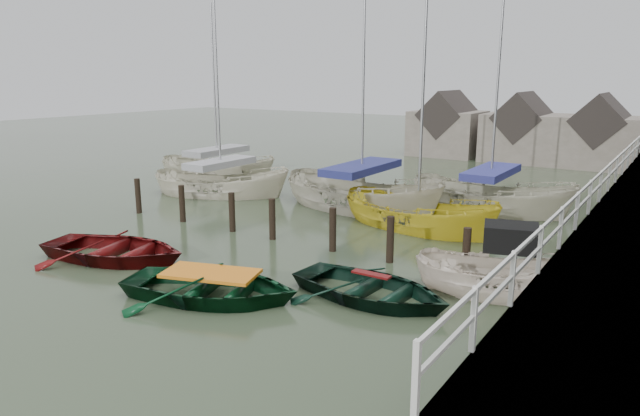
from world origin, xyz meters
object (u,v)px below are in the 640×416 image
Objects in this scene: sailboat_c at (418,227)px; sailboat_d at (489,209)px; rowboat_red at (116,260)px; rowboat_green at (212,299)px; sailboat_e at (218,179)px; rowboat_dkgreen at (371,299)px; sailboat_b at (361,208)px; sailboat_a at (222,194)px; motorboat at (504,292)px.

sailboat_d reaches higher than sailboat_c.
rowboat_red is 1.02× the size of rowboat_green.
sailboat_e is at bearing 24.70° from rowboat_green.
sailboat_b is (-4.95, 8.29, 0.06)m from rowboat_dkgreen.
sailboat_c is 1.08× the size of sailboat_e.
sailboat_a is 0.96× the size of sailboat_b.
rowboat_red is 11.16m from motorboat.
sailboat_d is at bearing -45.16° from rowboat_red.
rowboat_green is 7.33m from motorboat.
sailboat_d is 1.15× the size of sailboat_e.
sailboat_d is (-3.21, 9.02, -0.03)m from motorboat.
sailboat_b is 1.04× the size of sailboat_d.
sailboat_a is 1.00× the size of sailboat_d.
sailboat_c is at bearing -115.24° from sailboat_e.
sailboat_c is at bearing 18.69° from rowboat_dkgreen.
rowboat_red is at bearing -161.34° from sailboat_e.
rowboat_green is at bearing 171.90° from sailboat_d.
sailboat_a reaches higher than sailboat_d.
sailboat_b is (6.82, 1.02, -0.01)m from sailboat_a.
sailboat_d is at bearing -49.65° from sailboat_b.
rowboat_dkgreen is 13.84m from sailboat_a.
motorboat is 19.05m from sailboat_e.
sailboat_b is at bearing -103.90° from sailboat_a.
rowboat_red is 14.58m from sailboat_d.
sailboat_a reaches higher than rowboat_dkgreen.
sailboat_a reaches higher than motorboat.
motorboat is at bearing -73.05° from rowboat_green.
sailboat_c is (6.05, 8.43, 0.01)m from rowboat_red.
rowboat_green is 13.52m from sailboat_d.
sailboat_e is (-6.73, 11.53, 0.06)m from rowboat_red.
motorboat is 9.57m from sailboat_d.
sailboat_a is 11.88m from sailboat_d.
sailboat_d is (2.79, 13.23, 0.06)m from rowboat_green.
sailboat_b reaches higher than sailboat_e.
sailboat_d is at bearing -30.05° from rowboat_green.
rowboat_red is 0.95× the size of motorboat.
rowboat_green is at bearing 108.49° from motorboat.
rowboat_green is 0.93× the size of motorboat.
sailboat_e reaches higher than rowboat_green.
sailboat_a is 6.90m from sailboat_b.
sailboat_c is (9.94, -0.34, -0.05)m from sailboat_a.
sailboat_a is 3.96m from sailboat_e.
rowboat_dkgreen is at bearing -173.51° from sailboat_d.
rowboat_green is 0.41× the size of sailboat_c.
sailboat_c is 0.93× the size of sailboat_d.
motorboat is 0.39× the size of sailboat_b.
rowboat_red is 0.45× the size of sailboat_e.
sailboat_a is (-8.46, 9.42, 0.06)m from rowboat_green.
sailboat_a is (-11.77, 7.27, 0.06)m from rowboat_dkgreen.
sailboat_c is at bearing 166.19° from sailboat_d.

